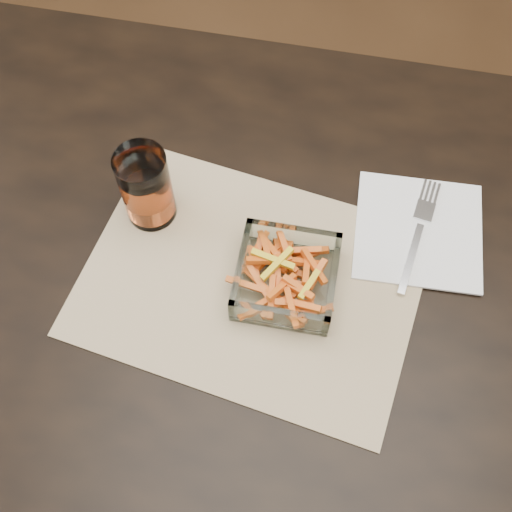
# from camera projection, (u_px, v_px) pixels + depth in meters

# --- Properties ---
(dining_table) EXTENTS (1.60, 0.90, 0.75)m
(dining_table) POSITION_uv_depth(u_px,v_px,m) (352.00, 325.00, 0.95)
(dining_table) COLOR black
(dining_table) RESTS_ON ground
(placemat) EXTENTS (0.49, 0.39, 0.00)m
(placemat) POSITION_uv_depth(u_px,v_px,m) (251.00, 281.00, 0.88)
(placemat) COLOR tan
(placemat) RESTS_ON dining_table
(glass_bowl) EXTENTS (0.13, 0.13, 0.05)m
(glass_bowl) POSITION_uv_depth(u_px,v_px,m) (286.00, 278.00, 0.86)
(glass_bowl) COLOR white
(glass_bowl) RESTS_ON placemat
(tumbler) EXTENTS (0.07, 0.07, 0.12)m
(tumbler) POSITION_uv_depth(u_px,v_px,m) (146.00, 189.00, 0.88)
(tumbler) COLOR white
(tumbler) RESTS_ON placemat
(napkin) EXTENTS (0.19, 0.19, 0.00)m
(napkin) POSITION_uv_depth(u_px,v_px,m) (419.00, 231.00, 0.91)
(napkin) COLOR white
(napkin) RESTS_ON placemat
(fork) EXTENTS (0.05, 0.19, 0.00)m
(fork) POSITION_uv_depth(u_px,v_px,m) (419.00, 231.00, 0.91)
(fork) COLOR silver
(fork) RESTS_ON napkin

